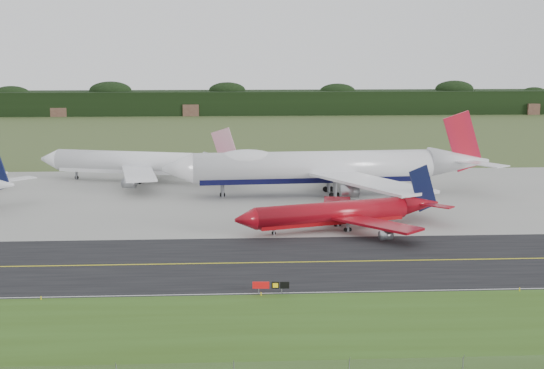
{
  "coord_description": "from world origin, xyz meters",
  "views": [
    {
      "loc": [
        -6.12,
        -121.4,
        34.03
      ],
      "look_at": [
        1.83,
        22.0,
        8.07
      ],
      "focal_mm": 50.0,
      "sensor_mm": 36.0,
      "label": 1
    }
  ],
  "objects_px": {
    "taxiway_sign": "(271,285)",
    "jet_star_tail": "(141,163)",
    "jet_ba_747": "(325,167)",
    "jet_red_737": "(342,213)"
  },
  "relations": [
    {
      "from": "jet_ba_747",
      "to": "taxiway_sign",
      "type": "distance_m",
      "value": 73.81
    },
    {
      "from": "taxiway_sign",
      "to": "jet_red_737",
      "type": "bearing_deg",
      "value": 67.46
    },
    {
      "from": "jet_red_737",
      "to": "taxiway_sign",
      "type": "height_order",
      "value": "jet_red_737"
    },
    {
      "from": "jet_red_737",
      "to": "jet_star_tail",
      "type": "distance_m",
      "value": 69.89
    },
    {
      "from": "jet_star_tail",
      "to": "taxiway_sign",
      "type": "bearing_deg",
      "value": -72.78
    },
    {
      "from": "jet_ba_747",
      "to": "taxiway_sign",
      "type": "relative_size",
      "value": 15.06
    },
    {
      "from": "taxiway_sign",
      "to": "jet_star_tail",
      "type": "bearing_deg",
      "value": 107.22
    },
    {
      "from": "jet_red_737",
      "to": "jet_ba_747",
      "type": "bearing_deg",
      "value": 88.58
    },
    {
      "from": "jet_ba_747",
      "to": "jet_star_tail",
      "type": "height_order",
      "value": "jet_ba_747"
    },
    {
      "from": "jet_red_737",
      "to": "taxiway_sign",
      "type": "xyz_separation_m",
      "value": [
        -15.71,
        -37.84,
        -1.96
      ]
    }
  ]
}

